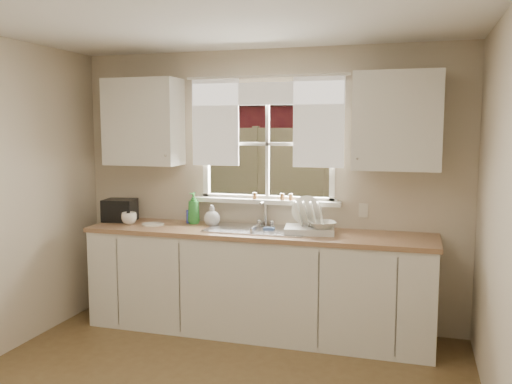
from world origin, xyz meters
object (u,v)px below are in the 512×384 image
(soap_bottle_a, at_px, (194,208))
(cup, at_px, (129,218))
(dish_rack, at_px, (309,224))
(black_appliance, at_px, (120,210))

(soap_bottle_a, height_order, cup, soap_bottle_a)
(dish_rack, bearing_deg, black_appliance, 177.68)
(soap_bottle_a, xyz_separation_m, black_appliance, (-0.74, -0.06, -0.04))
(dish_rack, distance_m, cup, 1.68)
(soap_bottle_a, relative_size, black_appliance, 1.02)
(black_appliance, bearing_deg, dish_rack, -11.78)
(cup, xyz_separation_m, black_appliance, (-0.18, 0.14, 0.05))
(soap_bottle_a, xyz_separation_m, cup, (-0.56, -0.20, -0.09))
(black_appliance, bearing_deg, cup, -47.76)
(cup, distance_m, black_appliance, 0.23)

